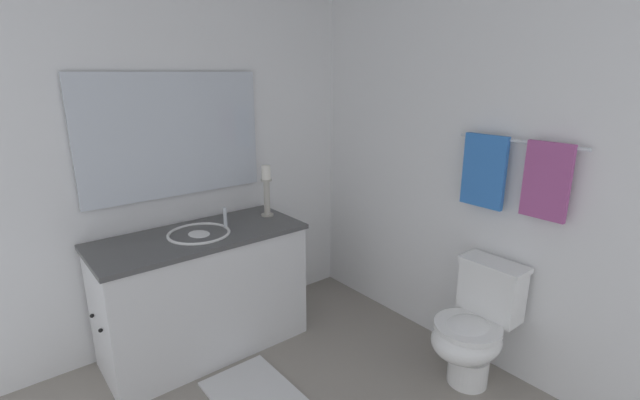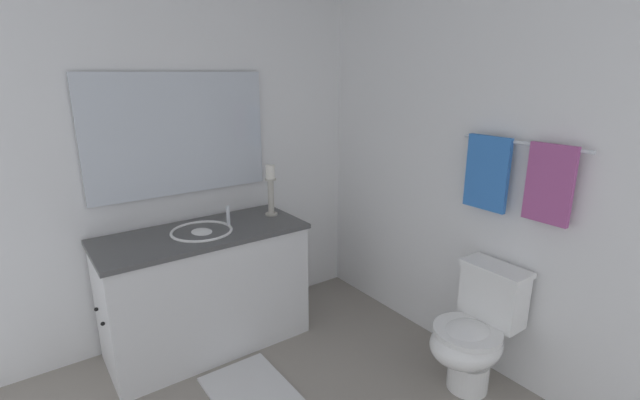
{
  "view_description": "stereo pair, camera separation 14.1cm",
  "coord_description": "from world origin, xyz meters",
  "px_view_note": "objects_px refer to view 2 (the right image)",
  "views": [
    {
      "loc": [
        1.38,
        -1.09,
        1.83
      ],
      "look_at": [
        -0.62,
        0.53,
        1.09
      ],
      "focal_mm": 24.95,
      "sensor_mm": 36.0,
      "label": 1
    },
    {
      "loc": [
        1.47,
        -0.97,
        1.83
      ],
      "look_at": [
        -0.62,
        0.53,
        1.09
      ],
      "focal_mm": 24.95,
      "sensor_mm": 36.0,
      "label": 2
    }
  ],
  "objects_px": {
    "vanity_cabinet": "(206,289)",
    "towel_near_vanity": "(487,173)",
    "towel_center": "(549,184)",
    "bath_mat": "(252,392)",
    "mirror": "(179,135)",
    "toilet": "(474,333)",
    "candle_holder_tall": "(271,188)",
    "towel_bar": "(523,143)",
    "sink_basin": "(202,237)"
  },
  "relations": [
    {
      "from": "vanity_cabinet",
      "to": "bath_mat",
      "type": "bearing_deg",
      "value": 0.0
    },
    {
      "from": "toilet",
      "to": "towel_near_vanity",
      "type": "height_order",
      "value": "towel_near_vanity"
    },
    {
      "from": "towel_center",
      "to": "vanity_cabinet",
      "type": "bearing_deg",
      "value": -139.69
    },
    {
      "from": "mirror",
      "to": "towel_center",
      "type": "relative_size",
      "value": 2.9
    },
    {
      "from": "mirror",
      "to": "candle_holder_tall",
      "type": "xyz_separation_m",
      "value": [
        0.23,
        0.55,
        -0.4
      ]
    },
    {
      "from": "toilet",
      "to": "bath_mat",
      "type": "height_order",
      "value": "toilet"
    },
    {
      "from": "vanity_cabinet",
      "to": "towel_near_vanity",
      "type": "relative_size",
      "value": 3.08
    },
    {
      "from": "towel_near_vanity",
      "to": "towel_center",
      "type": "xyz_separation_m",
      "value": [
        0.37,
        0.0,
        0.01
      ]
    },
    {
      "from": "bath_mat",
      "to": "towel_bar",
      "type": "bearing_deg",
      "value": 61.14
    },
    {
      "from": "towel_near_vanity",
      "to": "bath_mat",
      "type": "xyz_separation_m",
      "value": [
        -0.55,
        -1.3,
        -1.26
      ]
    },
    {
      "from": "mirror",
      "to": "towel_near_vanity",
      "type": "relative_size",
      "value": 2.79
    },
    {
      "from": "towel_bar",
      "to": "bath_mat",
      "type": "relative_size",
      "value": 1.22
    },
    {
      "from": "towel_near_vanity",
      "to": "towel_center",
      "type": "relative_size",
      "value": 1.04
    },
    {
      "from": "candle_holder_tall",
      "to": "towel_center",
      "type": "relative_size",
      "value": 0.88
    },
    {
      "from": "mirror",
      "to": "towel_near_vanity",
      "type": "distance_m",
      "value": 1.96
    },
    {
      "from": "toilet",
      "to": "towel_center",
      "type": "height_order",
      "value": "towel_center"
    },
    {
      "from": "vanity_cabinet",
      "to": "mirror",
      "type": "xyz_separation_m",
      "value": [
        -0.28,
        0.0,
        1.01
      ]
    },
    {
      "from": "candle_holder_tall",
      "to": "toilet",
      "type": "xyz_separation_m",
      "value": [
        1.38,
        0.55,
        -0.66
      ]
    },
    {
      "from": "vanity_cabinet",
      "to": "bath_mat",
      "type": "height_order",
      "value": "vanity_cabinet"
    },
    {
      "from": "towel_center",
      "to": "bath_mat",
      "type": "relative_size",
      "value": 0.69
    },
    {
      "from": "mirror",
      "to": "bath_mat",
      "type": "distance_m",
      "value": 1.69
    },
    {
      "from": "towel_near_vanity",
      "to": "bath_mat",
      "type": "relative_size",
      "value": 0.72
    },
    {
      "from": "candle_holder_tall",
      "to": "bath_mat",
      "type": "relative_size",
      "value": 0.61
    },
    {
      "from": "mirror",
      "to": "vanity_cabinet",
      "type": "bearing_deg",
      "value": -0.01
    },
    {
      "from": "candle_holder_tall",
      "to": "towel_near_vanity",
      "type": "bearing_deg",
      "value": 31.81
    },
    {
      "from": "mirror",
      "to": "towel_bar",
      "type": "bearing_deg",
      "value": 38.98
    },
    {
      "from": "towel_bar",
      "to": "mirror",
      "type": "bearing_deg",
      "value": -141.02
    },
    {
      "from": "sink_basin",
      "to": "bath_mat",
      "type": "xyz_separation_m",
      "value": [
        0.62,
        -0.0,
        -0.79
      ]
    },
    {
      "from": "vanity_cabinet",
      "to": "sink_basin",
      "type": "height_order",
      "value": "sink_basin"
    },
    {
      "from": "mirror",
      "to": "toilet",
      "type": "relative_size",
      "value": 1.61
    },
    {
      "from": "candle_holder_tall",
      "to": "towel_bar",
      "type": "bearing_deg",
      "value": 28.89
    },
    {
      "from": "towel_center",
      "to": "bath_mat",
      "type": "xyz_separation_m",
      "value": [
        -0.91,
        -1.3,
        -1.26
      ]
    },
    {
      "from": "bath_mat",
      "to": "sink_basin",
      "type": "bearing_deg",
      "value": 179.91
    },
    {
      "from": "towel_center",
      "to": "towel_near_vanity",
      "type": "bearing_deg",
      "value": 180.0
    },
    {
      "from": "candle_holder_tall",
      "to": "vanity_cabinet",
      "type": "bearing_deg",
      "value": -84.86
    },
    {
      "from": "toilet",
      "to": "bath_mat",
      "type": "xyz_separation_m",
      "value": [
        -0.71,
        -1.1,
        -0.36
      ]
    },
    {
      "from": "towel_center",
      "to": "bath_mat",
      "type": "distance_m",
      "value": 2.03
    },
    {
      "from": "towel_near_vanity",
      "to": "candle_holder_tall",
      "type": "bearing_deg",
      "value": -148.19
    },
    {
      "from": "vanity_cabinet",
      "to": "towel_bar",
      "type": "bearing_deg",
      "value": 44.32
    },
    {
      "from": "towel_near_vanity",
      "to": "bath_mat",
      "type": "height_order",
      "value": "towel_near_vanity"
    },
    {
      "from": "mirror",
      "to": "toilet",
      "type": "bearing_deg",
      "value": 34.31
    },
    {
      "from": "sink_basin",
      "to": "towel_bar",
      "type": "height_order",
      "value": "towel_bar"
    },
    {
      "from": "candle_holder_tall",
      "to": "towel_center",
      "type": "distance_m",
      "value": 1.77
    },
    {
      "from": "sink_basin",
      "to": "towel_bar",
      "type": "xyz_separation_m",
      "value": [
        1.35,
        1.32,
        0.67
      ]
    },
    {
      "from": "sink_basin",
      "to": "towel_center",
      "type": "distance_m",
      "value": 2.07
    },
    {
      "from": "mirror",
      "to": "towel_center",
      "type": "distance_m",
      "value": 2.24
    },
    {
      "from": "mirror",
      "to": "towel_center",
      "type": "xyz_separation_m",
      "value": [
        1.82,
        1.3,
        -0.16
      ]
    },
    {
      "from": "candle_holder_tall",
      "to": "toilet",
      "type": "distance_m",
      "value": 1.63
    },
    {
      "from": "mirror",
      "to": "towel_near_vanity",
      "type": "bearing_deg",
      "value": 41.97
    },
    {
      "from": "sink_basin",
      "to": "candle_holder_tall",
      "type": "height_order",
      "value": "candle_holder_tall"
    }
  ]
}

